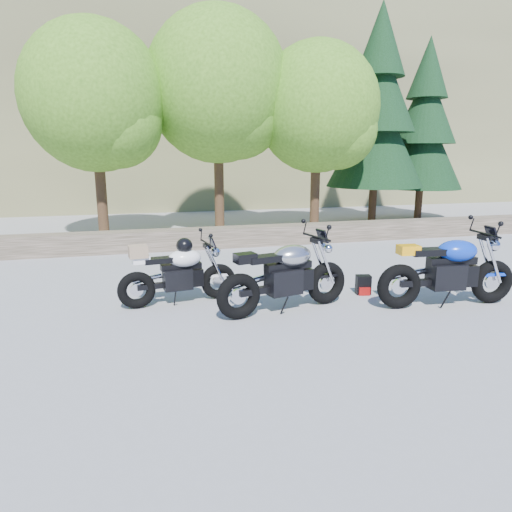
# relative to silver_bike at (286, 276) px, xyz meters

# --- Properties ---
(ground) EXTENTS (90.00, 90.00, 0.00)m
(ground) POSITION_rel_silver_bike_xyz_m (-0.51, -0.43, -0.54)
(ground) COLOR #94949A
(ground) RESTS_ON ground
(stone_wall) EXTENTS (22.00, 0.55, 0.50)m
(stone_wall) POSITION_rel_silver_bike_xyz_m (-0.51, 5.07, -0.29)
(stone_wall) COLOR #443D2D
(stone_wall) RESTS_ON ground
(hillside) EXTENTS (80.00, 30.00, 15.00)m
(hillside) POSITION_rel_silver_bike_xyz_m (2.49, 27.57, 6.96)
(hillside) COLOR brown
(hillside) RESTS_ON ground
(tree_decid_left) EXTENTS (3.67, 3.67, 5.62)m
(tree_decid_left) POSITION_rel_silver_bike_xyz_m (-2.91, 6.70, 3.09)
(tree_decid_left) COLOR #382314
(tree_decid_left) RESTS_ON ground
(tree_decid_mid) EXTENTS (4.08, 4.08, 6.24)m
(tree_decid_mid) POSITION_rel_silver_bike_xyz_m (0.39, 7.10, 3.50)
(tree_decid_mid) COLOR #382314
(tree_decid_mid) RESTS_ON ground
(tree_decid_right) EXTENTS (3.54, 3.54, 5.41)m
(tree_decid_right) POSITION_rel_silver_bike_xyz_m (3.19, 6.50, 2.96)
(tree_decid_right) COLOR #382314
(tree_decid_right) RESTS_ON ground
(conifer_near) EXTENTS (3.17, 3.17, 7.06)m
(conifer_near) POSITION_rel_silver_bike_xyz_m (5.69, 7.77, 3.14)
(conifer_near) COLOR #382314
(conifer_near) RESTS_ON ground
(conifer_far) EXTENTS (2.82, 2.82, 6.27)m
(conifer_far) POSITION_rel_silver_bike_xyz_m (7.89, 8.37, 2.73)
(conifer_far) COLOR #382314
(conifer_far) RESTS_ON ground
(silver_bike) EXTENTS (2.20, 0.79, 1.11)m
(silver_bike) POSITION_rel_silver_bike_xyz_m (0.00, 0.00, 0.00)
(silver_bike) COLOR black
(silver_bike) RESTS_ON ground
(white_bike) EXTENTS (1.91, 0.60, 1.06)m
(white_bike) POSITION_rel_silver_bike_xyz_m (-1.54, 0.77, -0.02)
(white_bike) COLOR black
(white_bike) RESTS_ON ground
(blue_bike) EXTENTS (2.29, 0.73, 1.15)m
(blue_bike) POSITION_rel_silver_bike_xyz_m (2.52, -0.41, 0.02)
(blue_bike) COLOR black
(blue_bike) RESTS_ON ground
(backpack) EXTENTS (0.27, 0.25, 0.33)m
(backpack) POSITION_rel_silver_bike_xyz_m (1.55, 0.47, -0.38)
(backpack) COLOR black
(backpack) RESTS_ON ground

